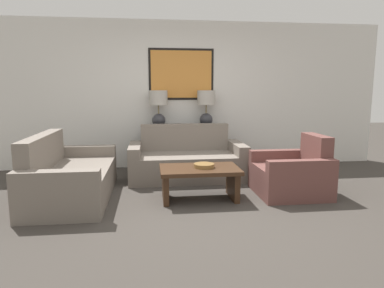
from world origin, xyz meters
The scene contains 10 objects.
ground_plane centered at (0.00, 0.00, 0.00)m, with size 20.00×20.00×0.00m, color #3D3833.
back_wall centered at (0.00, 2.47, 1.33)m, with size 7.55×0.12×2.65m.
console_table centered at (0.00, 2.21, 0.37)m, with size 1.37×0.36×0.74m.
table_lamp_left centered at (-0.43, 2.21, 1.14)m, with size 0.32×0.32×0.67m.
table_lamp_right centered at (0.43, 2.21, 1.14)m, with size 0.32×0.32×0.67m.
couch_by_back_wall centered at (0.00, 1.53, 0.28)m, with size 1.83×0.93×0.85m.
couch_by_side centered at (-1.64, 0.65, 0.28)m, with size 0.93×1.83×0.85m.
coffee_table centered at (0.05, 0.40, 0.30)m, with size 1.02×0.64×0.42m.
decorative_bowl centered at (0.10, 0.40, 0.45)m, with size 0.26×0.26×0.05m.
armchair_near_back_wall centered at (1.34, 0.47, 0.27)m, with size 0.91×0.88×0.82m.
Camera 1 is at (-0.58, -3.89, 1.42)m, focal length 32.00 mm.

